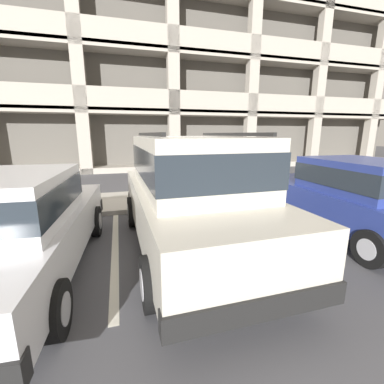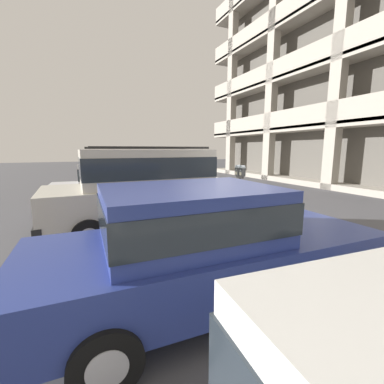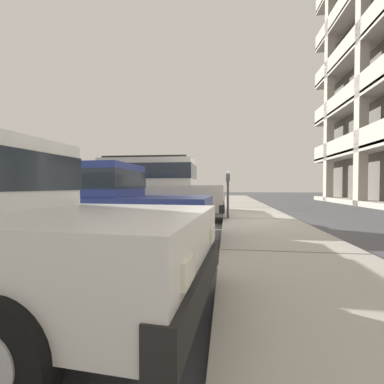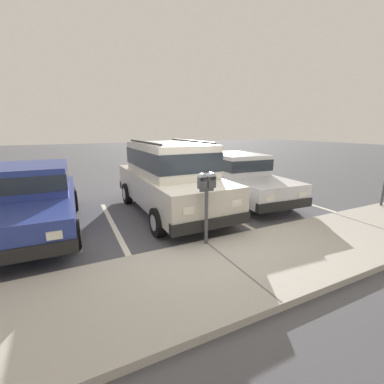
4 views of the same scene
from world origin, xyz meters
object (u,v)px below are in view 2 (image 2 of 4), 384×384
object	(u,v)px
red_sedan	(119,185)
parking_meter_near	(240,178)
silver_suv	(148,186)
parking_meter_far	(169,168)
dark_hatchback	(204,243)

from	to	relation	value
red_sedan	parking_meter_near	world-z (taller)	parking_meter_near
parking_meter_near	silver_suv	bearing A→B (deg)	-94.84
red_sedan	parking_meter_far	distance (m)	4.28
silver_suv	red_sedan	size ratio (longest dim) A/B	1.05
dark_hatchback	parking_meter_far	world-z (taller)	parking_meter_far
dark_hatchback	parking_meter_far	size ratio (longest dim) A/B	3.14
silver_suv	dark_hatchback	xyz separation A→B (m)	(3.34, -0.16, -0.27)
dark_hatchback	parking_meter_near	bearing A→B (deg)	140.75
silver_suv	red_sedan	world-z (taller)	silver_suv
parking_meter_near	parking_meter_far	world-z (taller)	parking_meter_far
parking_meter_near	parking_meter_far	size ratio (longest dim) A/B	0.99
parking_meter_near	dark_hatchback	bearing A→B (deg)	-40.58
red_sedan	parking_meter_far	bearing A→B (deg)	141.71
dark_hatchback	parking_meter_far	xyz separation A→B (m)	(-9.11, 2.70, 0.25)
red_sedan	parking_meter_far	size ratio (longest dim) A/B	3.18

